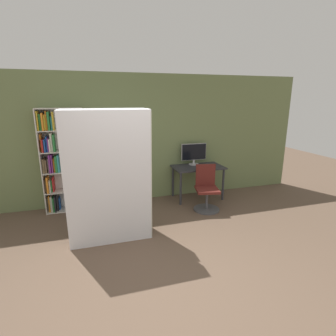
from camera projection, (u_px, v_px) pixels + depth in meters
The scene contains 8 objects.
ground_plane at pixel (174, 294), 3.02m from camera, with size 16.00×16.00×0.00m, color brown.
wall_back at pixel (129, 140), 5.56m from camera, with size 8.00×0.06×2.70m.
desk at pixel (198, 171), 5.81m from camera, with size 1.11×0.65×0.74m.
monitor at pixel (194, 153), 5.89m from camera, with size 0.59×0.23×0.48m.
office_chair at pixel (206, 192), 5.29m from camera, with size 0.52×0.52×0.91m.
bookshelf at pixel (58, 161), 5.09m from camera, with size 0.82×0.34×2.03m.
mattress_near at pixel (109, 180), 3.88m from camera, with size 1.26×0.31×2.05m.
mattress_far at pixel (108, 174), 4.17m from camera, with size 1.26×0.27×2.05m.
Camera 1 is at (-0.80, -2.42, 2.19)m, focal length 28.00 mm.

